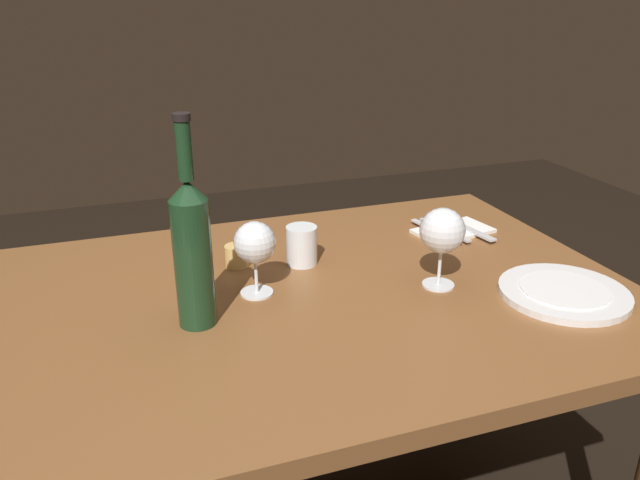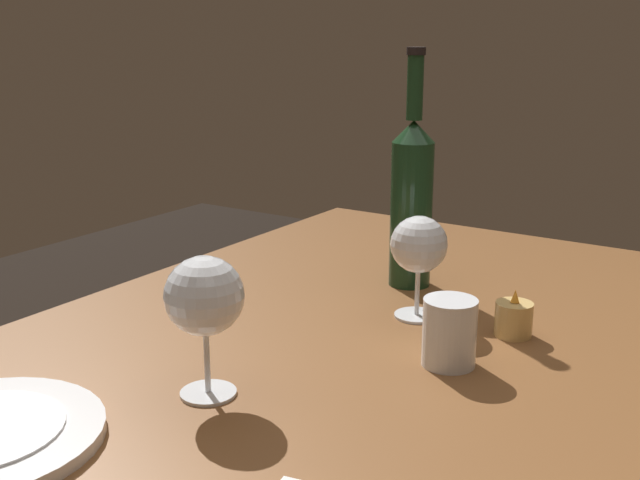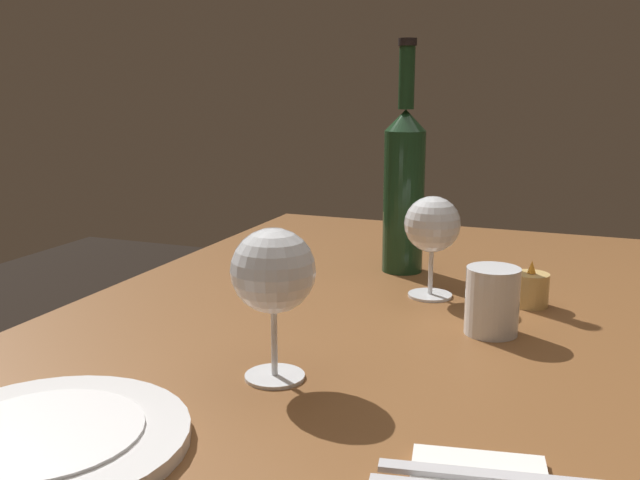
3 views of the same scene
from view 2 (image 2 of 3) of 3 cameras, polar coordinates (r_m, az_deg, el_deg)
name	(u,v)px [view 2 (image 2 of 3)]	position (r m, az deg, el deg)	size (l,w,h in m)	color
dining_table	(362,393)	(1.13, 3.11, -11.11)	(1.30, 0.90, 0.74)	brown
wine_glass_left	(419,247)	(1.13, 7.24, -0.48)	(0.08, 0.08, 0.15)	white
wine_glass_right	(204,298)	(0.89, -8.45, -4.22)	(0.09, 0.09, 0.17)	white
wine_bottle	(412,198)	(1.27, 6.71, 3.10)	(0.07, 0.07, 0.38)	#19381E
water_tumbler	(449,336)	(1.00, 9.43, -6.94)	(0.07, 0.07, 0.09)	white
votive_candle	(514,320)	(1.11, 13.97, -5.69)	(0.05, 0.05, 0.07)	#DBB266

